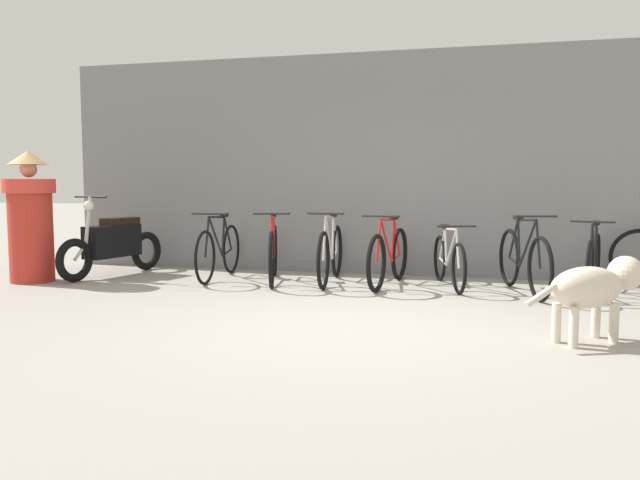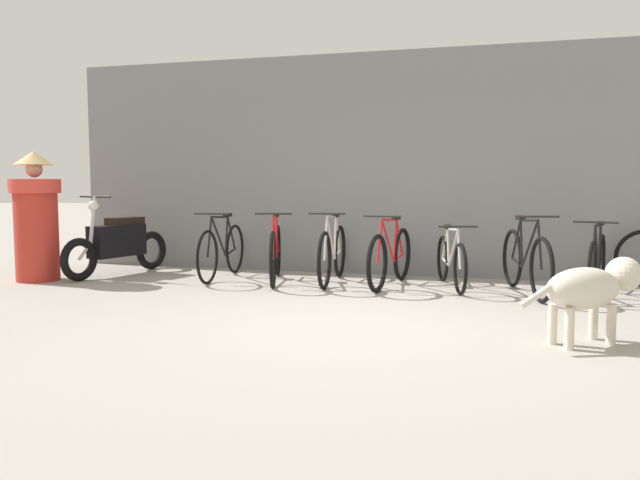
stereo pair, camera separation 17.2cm
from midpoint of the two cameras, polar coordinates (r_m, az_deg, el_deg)
name	(u,v)px [view 1 (the left image)]	position (r m, az deg, el deg)	size (l,w,h in m)	color
ground_plane	(356,323)	(5.76, 2.47, -7.61)	(60.00, 60.00, 0.00)	#9E998E
shop_wall_back	(400,164)	(8.79, 6.74, 6.87)	(9.90, 0.20, 3.08)	slate
bicycle_0	(219,251)	(8.47, -9.79, -1.00)	(0.46, 1.74, 0.90)	black
bicycle_1	(273,253)	(8.11, -4.91, -1.20)	(0.60, 1.73, 0.92)	black
bicycle_2	(331,254)	(7.98, 0.36, -1.27)	(0.46, 1.77, 0.92)	black
bicycle_3	(389,257)	(7.80, 5.67, -1.54)	(0.46, 1.74, 0.90)	black
bicycle_4	(449,261)	(7.82, 11.08, -1.87)	(0.55, 1.56, 0.79)	black
bicycle_5	(524,261)	(7.58, 17.50, -1.83)	(0.57, 1.72, 0.93)	black
bicycle_6	(593,263)	(7.85, 23.16, -1.93)	(0.53, 1.63, 0.87)	black
motorcycle	(112,244)	(9.11, -18.96, -0.36)	(0.65, 1.84, 1.11)	black
stray_dog	(595,286)	(5.45, 23.06, -3.92)	(1.04, 0.84, 0.68)	beige
person_in_robes	(30,217)	(8.93, -25.47, 1.90)	(0.90, 0.90, 1.69)	#B72D23
spare_tire_left	(639,257)	(8.72, 26.68, -1.41)	(0.72, 0.09, 0.71)	black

